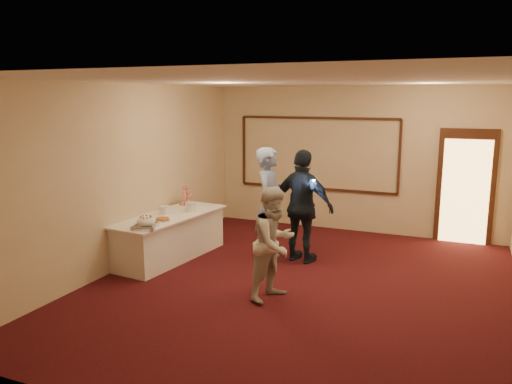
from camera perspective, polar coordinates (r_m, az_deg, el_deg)
floor at (r=7.58m, az=5.17°, el=-10.74°), size 7.00×7.00×0.00m
room_walls at (r=7.09m, az=5.45°, el=4.67°), size 6.04×7.04×3.02m
wall_molding at (r=10.67m, az=6.98°, el=4.38°), size 3.45×0.04×1.55m
doorway at (r=10.32m, az=22.82°, el=0.48°), size 1.05×0.07×2.20m
buffet_table at (r=8.86m, az=-9.88°, el=-5.02°), size 1.14×2.41×0.77m
pavlova_tray at (r=7.96m, az=-12.45°, el=-3.50°), size 0.46×0.52×0.18m
cupcake_stand at (r=9.55m, az=-7.95°, el=-0.54°), size 0.28×0.28×0.41m
plate_stack_a at (r=8.81m, az=-10.44°, el=-2.05°), size 0.18×0.18×0.15m
plate_stack_b at (r=8.95m, az=-7.46°, el=-1.73°), size 0.19×0.19×0.16m
tart at (r=8.36m, az=-10.63°, el=-3.11°), size 0.25×0.25×0.05m
man at (r=8.53m, az=1.56°, el=-1.40°), size 0.53×0.75×1.95m
woman at (r=6.91m, az=2.15°, el=-5.88°), size 0.81×0.92×1.58m
guest at (r=8.44m, az=5.38°, el=-1.67°), size 1.20×0.70×1.93m
camera_flash at (r=8.19m, az=6.50°, el=1.23°), size 0.08×0.06×0.05m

